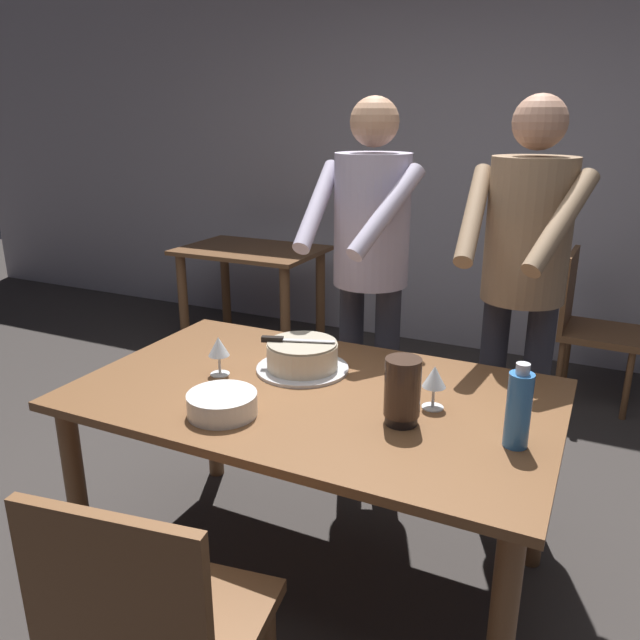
% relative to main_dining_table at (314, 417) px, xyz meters
% --- Properties ---
extents(ground_plane, '(14.00, 14.00, 0.00)m').
position_rel_main_dining_table_xyz_m(ground_plane, '(0.00, 0.00, -0.65)').
color(ground_plane, '#383330').
extents(back_wall, '(10.00, 0.12, 2.70)m').
position_rel_main_dining_table_xyz_m(back_wall, '(0.00, 2.72, 0.70)').
color(back_wall, '#ADA8B2').
rests_on(back_wall, ground_plane).
extents(main_dining_table, '(1.61, 0.97, 0.75)m').
position_rel_main_dining_table_xyz_m(main_dining_table, '(0.00, 0.00, 0.00)').
color(main_dining_table, brown).
rests_on(main_dining_table, ground_plane).
extents(cake_on_platter, '(0.34, 0.34, 0.11)m').
position_rel_main_dining_table_xyz_m(cake_on_platter, '(-0.12, 0.14, 0.15)').
color(cake_on_platter, silver).
rests_on(cake_on_platter, main_dining_table).
extents(cake_knife, '(0.26, 0.11, 0.02)m').
position_rel_main_dining_table_xyz_m(cake_knife, '(-0.19, 0.12, 0.22)').
color(cake_knife, silver).
rests_on(cake_knife, cake_on_platter).
extents(plate_stack, '(0.22, 0.22, 0.07)m').
position_rel_main_dining_table_xyz_m(plate_stack, '(-0.18, -0.28, 0.14)').
color(plate_stack, white).
rests_on(plate_stack, main_dining_table).
extents(wine_glass_near, '(0.08, 0.08, 0.14)m').
position_rel_main_dining_table_xyz_m(wine_glass_near, '(0.40, 0.05, 0.20)').
color(wine_glass_near, silver).
rests_on(wine_glass_near, main_dining_table).
extents(wine_glass_far, '(0.08, 0.08, 0.14)m').
position_rel_main_dining_table_xyz_m(wine_glass_far, '(-0.37, -0.02, 0.20)').
color(wine_glass_far, silver).
rests_on(wine_glass_far, main_dining_table).
extents(water_bottle, '(0.07, 0.07, 0.25)m').
position_rel_main_dining_table_xyz_m(water_bottle, '(0.68, -0.09, 0.22)').
color(water_bottle, '#387AC6').
rests_on(water_bottle, main_dining_table).
extents(hurricane_lamp, '(0.11, 0.11, 0.21)m').
position_rel_main_dining_table_xyz_m(hurricane_lamp, '(0.34, -0.10, 0.21)').
color(hurricane_lamp, black).
rests_on(hurricane_lamp, main_dining_table).
extents(person_cutting_cake, '(0.46, 0.57, 1.72)m').
position_rel_main_dining_table_xyz_m(person_cutting_cake, '(-0.08, 0.70, 0.43)').
color(person_cutting_cake, '#2D2D38').
rests_on(person_cutting_cake, ground_plane).
extents(person_standing_beside, '(0.46, 0.57, 1.72)m').
position_rel_main_dining_table_xyz_m(person_standing_beside, '(0.55, 0.73, 0.43)').
color(person_standing_beside, '#2D2D38').
rests_on(person_standing_beside, ground_plane).
extents(chair_near_side, '(0.50, 0.50, 0.90)m').
position_rel_main_dining_table_xyz_m(chair_near_side, '(0.01, -0.86, -0.16)').
color(chair_near_side, brown).
rests_on(chair_near_side, ground_plane).
extents(background_table, '(1.00, 0.70, 0.74)m').
position_rel_main_dining_table_xyz_m(background_table, '(-1.50, 2.02, -0.07)').
color(background_table, brown).
rests_on(background_table, ground_plane).
extents(background_chair_0, '(0.46, 0.46, 0.90)m').
position_rel_main_dining_table_xyz_m(background_chair_0, '(0.78, 2.08, -0.16)').
color(background_chair_0, brown).
rests_on(background_chair_0, ground_plane).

